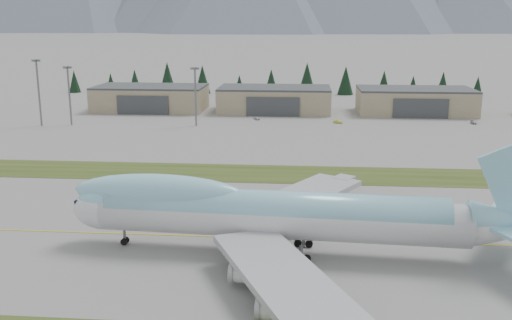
# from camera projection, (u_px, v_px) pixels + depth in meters

# --- Properties ---
(ground) EXTENTS (7000.00, 7000.00, 0.00)m
(ground) POSITION_uv_depth(u_px,v_px,m) (313.00, 240.00, 102.90)
(ground) COLOR slate
(ground) RESTS_ON ground
(grass_strip_far) EXTENTS (400.00, 18.00, 0.08)m
(grass_strip_far) POSITION_uv_depth(u_px,v_px,m) (311.00, 175.00, 146.47)
(grass_strip_far) COLOR #2B3F16
(grass_strip_far) RESTS_ON ground
(taxiway_line_main) EXTENTS (400.00, 0.40, 0.02)m
(taxiway_line_main) POSITION_uv_depth(u_px,v_px,m) (313.00, 240.00, 102.90)
(taxiway_line_main) COLOR gold
(taxiway_line_main) RESTS_ON ground
(boeing_747_freighter) EXTENTS (81.26, 70.20, 21.45)m
(boeing_747_freighter) POSITION_uv_depth(u_px,v_px,m) (275.00, 213.00, 95.43)
(boeing_747_freighter) COLOR silver
(boeing_747_freighter) RESTS_ON ground
(hangar_left) EXTENTS (48.00, 26.60, 10.80)m
(hangar_left) POSITION_uv_depth(u_px,v_px,m) (151.00, 98.00, 252.50)
(hangar_left) COLOR gray
(hangar_left) RESTS_ON ground
(hangar_center) EXTENTS (48.00, 26.60, 10.80)m
(hangar_center) POSITION_uv_depth(u_px,v_px,m) (275.00, 99.00, 247.98)
(hangar_center) COLOR gray
(hangar_center) RESTS_ON ground
(hangar_right) EXTENTS (48.00, 26.60, 10.80)m
(hangar_right) POSITION_uv_depth(u_px,v_px,m) (415.00, 101.00, 243.05)
(hangar_right) COLOR gray
(hangar_right) RESTS_ON ground
(floodlight_masts) EXTENTS (201.39, 8.55, 24.77)m
(floodlight_masts) POSITION_uv_depth(u_px,v_px,m) (215.00, 84.00, 209.07)
(floodlight_masts) COLOR slate
(floodlight_masts) RESTS_ON ground
(service_vehicle_a) EXTENTS (2.87, 3.42, 1.10)m
(service_vehicle_a) POSITION_uv_depth(u_px,v_px,m) (257.00, 120.00, 228.38)
(service_vehicle_a) COLOR #BCBDBF
(service_vehicle_a) RESTS_ON ground
(service_vehicle_b) EXTENTS (3.71, 2.65, 1.16)m
(service_vehicle_b) POSITION_uv_depth(u_px,v_px,m) (338.00, 123.00, 220.69)
(service_vehicle_b) COLOR gold
(service_vehicle_b) RESTS_ON ground
(service_vehicle_c) EXTENTS (2.44, 4.86, 1.35)m
(service_vehicle_c) POSITION_uv_depth(u_px,v_px,m) (474.00, 124.00, 219.93)
(service_vehicle_c) COLOR #A2A4A7
(service_vehicle_c) RESTS_ON ground
(conifer_belt) EXTENTS (267.51, 15.82, 16.96)m
(conifer_belt) POSITION_uv_depth(u_px,v_px,m) (302.00, 81.00, 307.50)
(conifer_belt) COLOR black
(conifer_belt) RESTS_ON ground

